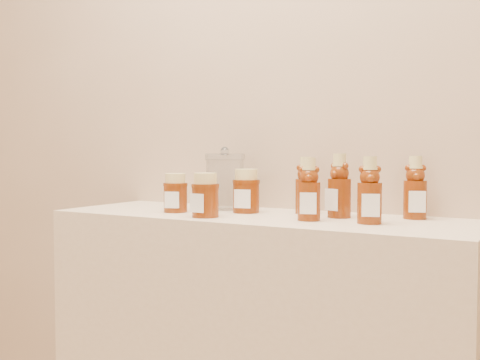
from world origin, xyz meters
The scene contains 10 objects.
wall_back centered at (0.00, 1.75, 1.35)m, with size 3.50×0.02×2.70m, color tan.
bear_bottle_back_left centered at (0.11, 1.65, 0.99)m, with size 0.06×0.06×0.19m, color #591F07, non-canonical shape.
bear_bottle_back_mid centered at (0.23, 1.61, 1.00)m, with size 0.07×0.07×0.20m, color #591F07, non-canonical shape.
bear_bottle_back_right centered at (0.41, 1.68, 1.00)m, with size 0.06×0.06×0.19m, color #591F07, non-canonical shape.
bear_bottle_front_left centered at (0.18, 1.50, 0.99)m, with size 0.06×0.06×0.19m, color #591F07, non-canonical shape.
bear_bottle_front_right centered at (0.33, 1.52, 0.99)m, with size 0.06×0.06×0.19m, color #591F07, non-canonical shape.
honey_jar_left centered at (-0.25, 1.50, 0.96)m, with size 0.07×0.07×0.12m, color #591F07, non-canonical shape.
honey_jar_back centered at (-0.05, 1.59, 0.96)m, with size 0.08×0.08×0.13m, color #591F07, non-canonical shape.
honey_jar_front centered at (-0.10, 1.43, 0.96)m, with size 0.08×0.08×0.12m, color #591F07, non-canonical shape.
glass_canister centered at (-0.16, 1.64, 1.00)m, with size 0.12×0.12×0.19m, color white, non-canonical shape.
Camera 1 is at (0.71, 0.21, 1.07)m, focal length 40.00 mm.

